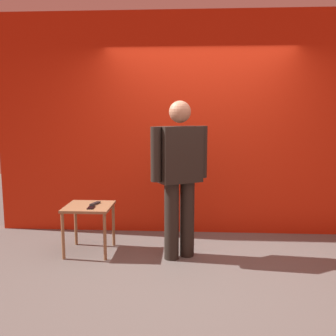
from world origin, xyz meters
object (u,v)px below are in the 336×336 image
Objects in this scene: standing_person at (180,172)px; side_table at (89,212)px; cell_phone at (91,208)px; tv_remote at (95,203)px.

standing_person is 1.18m from side_table.
standing_person reaches higher than side_table.
cell_phone is at bearing -63.21° from side_table.
tv_remote is (0.06, 0.06, 0.09)m from side_table.
standing_person is 3.12× the size of side_table.
standing_person is at bearing 10.54° from tv_remote.
standing_person is 1.09m from cell_phone.
cell_phone is 0.85× the size of tv_remote.
cell_phone is (-1.01, -0.02, -0.42)m from standing_person.
side_table is at bearing 174.96° from standing_person.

